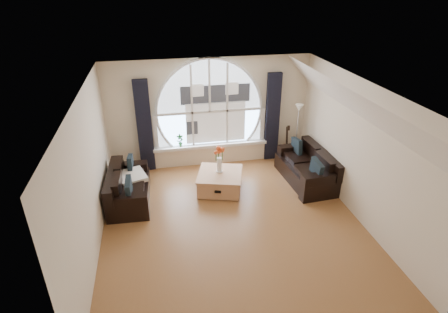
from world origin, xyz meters
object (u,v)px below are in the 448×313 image
vase_flowers (219,156)px  floor_lamp (297,135)px  guitar (286,143)px  sofa_left (129,185)px  sofa_right (307,166)px  coffee_chest (220,181)px  potted_plant (180,140)px

vase_flowers → floor_lamp: 2.29m
guitar → sofa_left: bearing=-159.0°
sofa_right → floor_lamp: 1.00m
sofa_left → coffee_chest: 2.00m
floor_lamp → potted_plant: (-2.89, 0.43, -0.09)m
sofa_left → coffee_chest: size_ratio=1.69×
sofa_right → guitar: 1.07m
vase_flowers → guitar: (1.91, 0.97, -0.29)m
vase_flowers → floor_lamp: floor_lamp is taller
floor_lamp → potted_plant: bearing=171.5°
sofa_right → floor_lamp: floor_lamp is taller
sofa_left → potted_plant: 1.89m
sofa_right → floor_lamp: (0.06, 0.92, 0.40)m
vase_flowers → potted_plant: 1.49m
guitar → sofa_right: bearing=-76.1°
vase_flowers → potted_plant: vase_flowers is taller
sofa_right → potted_plant: 3.15m
vase_flowers → floor_lamp: size_ratio=0.44×
vase_flowers → guitar: size_ratio=0.66×
sofa_left → floor_lamp: 4.26m
sofa_right → vase_flowers: (-2.07, 0.08, 0.42)m
sofa_left → coffee_chest: (2.00, 0.06, -0.16)m
coffee_chest → sofa_left: bearing=-162.1°
floor_lamp → guitar: 0.37m
sofa_left → guitar: size_ratio=1.54×
sofa_right → vase_flowers: 2.12m
guitar → coffee_chest: bearing=-146.2°
vase_flowers → potted_plant: (-0.76, 1.27, -0.11)m
coffee_chest → floor_lamp: bearing=39.3°
sofa_right → floor_lamp: bearing=82.2°
sofa_right → floor_lamp: size_ratio=1.10×
sofa_left → sofa_right: 4.07m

